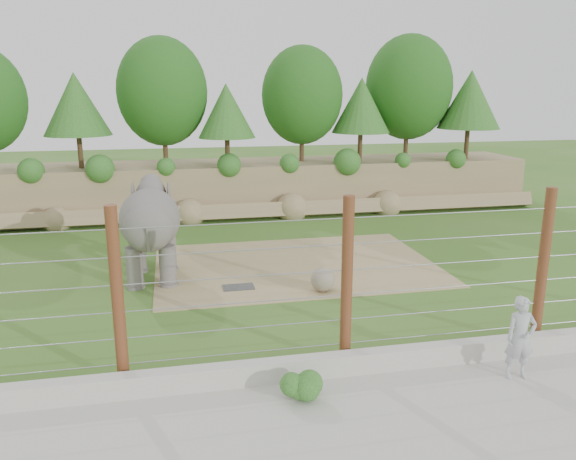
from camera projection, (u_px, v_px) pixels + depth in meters
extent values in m
plane|color=#35681D|center=(301.00, 295.00, 17.46)|extent=(90.00, 90.00, 0.00)
cube|color=#867556|center=(245.00, 186.00, 29.48)|extent=(30.00, 4.00, 2.50)
cube|color=#867556|center=(252.00, 212.00, 27.52)|extent=(30.00, 1.37, 1.07)
cylinder|color=#3F2B19|center=(80.00, 152.00, 26.91)|extent=(0.24, 0.24, 1.58)
sphere|color=#214F1A|center=(76.00, 106.00, 26.38)|extent=(3.60, 3.60, 3.60)
cylinder|color=#3F2B19|center=(165.00, 145.00, 28.14)|extent=(0.24, 0.24, 1.92)
sphere|color=#214F1A|center=(162.00, 92.00, 27.49)|extent=(4.40, 4.40, 4.40)
cylinder|color=#3F2B19|center=(228.00, 152.00, 27.66)|extent=(0.24, 0.24, 1.40)
sphere|color=#214F1A|center=(226.00, 112.00, 27.19)|extent=(3.20, 3.20, 3.20)
cylinder|color=#3F2B19|center=(302.00, 144.00, 29.35)|extent=(0.24, 0.24, 1.82)
sphere|color=#214F1A|center=(302.00, 95.00, 28.74)|extent=(4.16, 4.16, 4.16)
cylinder|color=#3F2B19|center=(360.00, 147.00, 29.42)|extent=(0.24, 0.24, 1.50)
sphere|color=#214F1A|center=(361.00, 107.00, 28.91)|extent=(3.44, 3.44, 3.44)
cylinder|color=#3F2B19|center=(406.00, 139.00, 30.90)|extent=(0.24, 0.24, 2.03)
sphere|color=#214F1A|center=(409.00, 87.00, 30.22)|extent=(4.64, 4.64, 4.64)
cylinder|color=#3F2B19|center=(467.00, 143.00, 30.40)|extent=(0.24, 0.24, 1.64)
sphere|color=#214F1A|center=(470.00, 101.00, 29.85)|extent=(3.76, 3.76, 3.76)
cube|color=#9B8E59|center=(296.00, 265.00, 20.40)|extent=(10.00, 7.00, 0.02)
cube|color=#262628|center=(238.00, 287.00, 18.08)|extent=(1.00, 0.60, 0.03)
sphere|color=gray|center=(323.00, 280.00, 17.66)|extent=(0.77, 0.77, 0.77)
cube|color=beige|center=(352.00, 363.00, 12.66)|extent=(26.00, 0.35, 0.50)
cube|color=beige|center=(384.00, 423.00, 10.82)|extent=(26.00, 4.00, 0.01)
cylinder|color=maroon|center=(118.00, 299.00, 11.71)|extent=(0.26, 0.26, 4.00)
cylinder|color=maroon|center=(347.00, 282.00, 12.70)|extent=(0.26, 0.26, 4.00)
cylinder|color=maroon|center=(543.00, 268.00, 13.69)|extent=(0.26, 0.26, 4.00)
cylinder|color=#97979D|center=(345.00, 343.00, 13.07)|extent=(20.00, 0.02, 0.02)
cylinder|color=#97979D|center=(346.00, 319.00, 12.92)|extent=(20.00, 0.02, 0.02)
cylinder|color=#97979D|center=(346.00, 295.00, 12.77)|extent=(20.00, 0.02, 0.02)
cylinder|color=#97979D|center=(347.00, 270.00, 12.62)|extent=(20.00, 0.02, 0.02)
cylinder|color=#97979D|center=(348.00, 244.00, 12.48)|extent=(20.00, 0.02, 0.02)
cylinder|color=#97979D|center=(349.00, 218.00, 12.33)|extent=(20.00, 0.02, 0.02)
sphere|color=#275A1C|center=(299.00, 385.00, 11.60)|extent=(0.61, 0.61, 0.61)
imported|color=silver|center=(520.00, 338.00, 12.29)|extent=(0.73, 0.51, 1.89)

